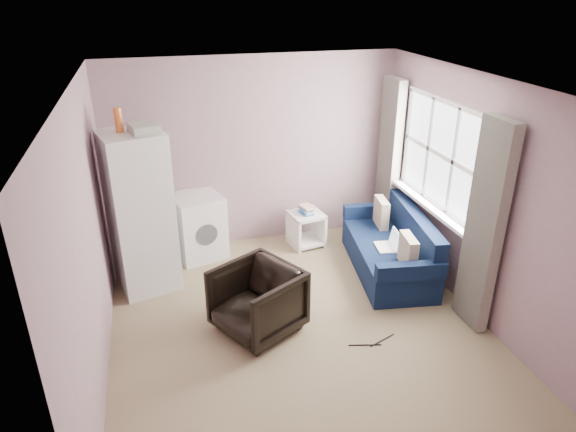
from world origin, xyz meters
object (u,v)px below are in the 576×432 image
fridge (140,212)px  washing_machine (198,225)px  armchair (257,298)px  side_table (306,226)px  sofa (392,250)px

fridge → washing_machine: (0.67, 0.57, -0.51)m
armchair → side_table: size_ratio=1.35×
fridge → sofa: (2.93, -0.45, -0.66)m
armchair → washing_machine: (-0.40, 1.77, 0.05)m
washing_machine → armchair: bearing=-92.5°
armchair → side_table: (1.03, 1.68, -0.12)m
fridge → sofa: size_ratio=1.16×
armchair → side_table: bearing=119.1°
washing_machine → side_table: bearing=-18.8°
armchair → sofa: size_ratio=0.43×
armchair → washing_machine: 1.81m
washing_machine → sofa: washing_machine is taller
side_table → fridge: bearing=-167.2°
side_table → sofa: 1.25m
fridge → side_table: fridge is taller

